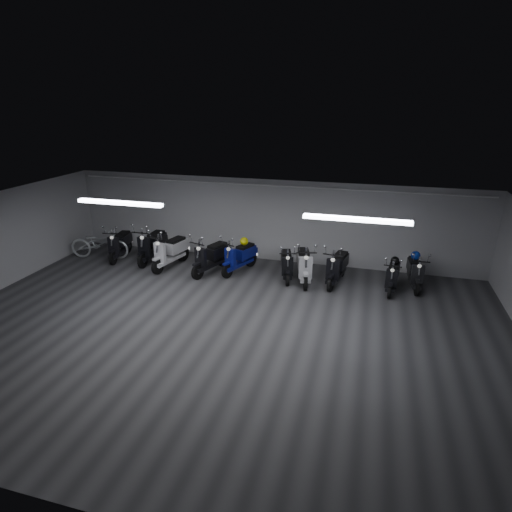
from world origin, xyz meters
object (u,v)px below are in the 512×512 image
(scooter_9, at_px, (416,267))
(helmet_2, at_px, (244,241))
(scooter_5, at_px, (287,259))
(bicycle, at_px, (99,240))
(scooter_1, at_px, (152,240))
(helmet_0, at_px, (416,255))
(scooter_3, at_px, (211,252))
(scooter_7, at_px, (337,262))
(helmet_1, at_px, (395,261))
(scooter_0, at_px, (119,240))
(scooter_6, at_px, (304,259))
(scooter_4, at_px, (239,252))
(scooter_2, at_px, (170,246))
(scooter_8, at_px, (393,272))

(scooter_9, relative_size, helmet_2, 6.37)
(scooter_5, bearing_deg, bicycle, 165.31)
(scooter_1, relative_size, helmet_0, 7.45)
(scooter_3, height_order, helmet_2, scooter_3)
(scooter_1, relative_size, scooter_7, 1.08)
(scooter_5, relative_size, helmet_1, 6.82)
(scooter_5, bearing_deg, helmet_0, -5.95)
(bicycle, height_order, helmet_2, bicycle)
(scooter_0, height_order, scooter_9, scooter_0)
(scooter_3, height_order, scooter_9, scooter_3)
(scooter_5, xyz_separation_m, scooter_6, (0.56, -0.10, 0.09))
(scooter_6, bearing_deg, scooter_4, 161.01)
(scooter_0, relative_size, helmet_0, 6.76)
(scooter_6, height_order, helmet_0, scooter_6)
(scooter_6, bearing_deg, scooter_7, -8.25)
(scooter_1, relative_size, helmet_1, 8.13)
(scooter_2, bearing_deg, helmet_2, 23.56)
(scooter_6, bearing_deg, helmet_0, -2.00)
(scooter_2, distance_m, bicycle, 2.78)
(scooter_4, bearing_deg, scooter_5, 17.65)
(scooter_5, height_order, scooter_9, scooter_9)
(scooter_2, relative_size, helmet_1, 7.96)
(scooter_9, relative_size, bicycle, 0.84)
(scooter_4, height_order, bicycle, scooter_4)
(helmet_1, bearing_deg, scooter_2, -177.92)
(scooter_6, height_order, bicycle, scooter_6)
(scooter_3, relative_size, helmet_1, 7.83)
(scooter_6, distance_m, scooter_7, 0.99)
(scooter_2, height_order, helmet_2, scooter_2)
(bicycle, xyz_separation_m, helmet_2, (5.19, 0.32, 0.32))
(scooter_1, xyz_separation_m, helmet_2, (3.27, 0.09, 0.23))
(scooter_0, xyz_separation_m, scooter_4, (4.40, -0.08, 0.00))
(helmet_2, bearing_deg, scooter_1, -178.36)
(scooter_8, bearing_deg, helmet_1, 90.00)
(scooter_3, relative_size, scooter_5, 1.15)
(scooter_1, relative_size, bicycle, 0.99)
(scooter_3, relative_size, helmet_2, 7.21)
(scooter_2, relative_size, helmet_2, 7.33)
(scooter_1, xyz_separation_m, scooter_6, (5.30, -0.34, -0.03))
(scooter_1, xyz_separation_m, scooter_5, (4.75, -0.24, -0.12))
(scooter_3, distance_m, helmet_0, 6.23)
(scooter_2, xyz_separation_m, helmet_2, (2.41, 0.46, 0.24))
(scooter_3, relative_size, scooter_7, 1.04)
(scooter_6, xyz_separation_m, helmet_1, (2.61, 0.23, 0.15))
(helmet_0, bearing_deg, bicycle, -176.95)
(scooter_7, relative_size, helmet_2, 6.96)
(scooter_3, bearing_deg, scooter_0, -166.43)
(scooter_0, bearing_deg, scooter_8, -9.94)
(scooter_3, relative_size, scooter_9, 1.13)
(scooter_2, relative_size, scooter_3, 1.02)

